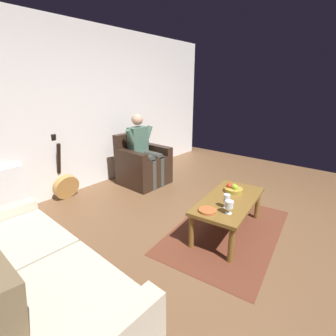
{
  "coord_description": "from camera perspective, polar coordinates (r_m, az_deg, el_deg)",
  "views": [
    {
      "loc": [
        2.57,
        0.96,
        1.72
      ],
      "look_at": [
        -0.06,
        -1.23,
        0.56
      ],
      "focal_mm": 26.4,
      "sensor_mm": 36.0,
      "label": 1
    }
  ],
  "objects": [
    {
      "name": "decorative_dish",
      "position": [
        2.71,
        9.1,
        -9.65
      ],
      "size": [
        0.19,
        0.19,
        0.02
      ],
      "primitive_type": "cylinder",
      "color": "#B05B2E",
      "rests_on": "coffee_table"
    },
    {
      "name": "couch",
      "position": [
        2.2,
        -31.48,
        -24.11
      ],
      "size": [
        0.98,
        1.92,
        0.92
      ],
      "rotation": [
        0.0,
        0.0,
        1.54
      ],
      "color": "beige",
      "rests_on": "ground"
    },
    {
      "name": "wall_back",
      "position": [
        4.55,
        -16.16,
        13.0
      ],
      "size": [
        5.83,
        0.06,
        2.65
      ],
      "primitive_type": "cube",
      "color": "silver",
      "rests_on": "ground"
    },
    {
      "name": "radiator",
      "position": [
        4.02,
        -33.99,
        -4.93
      ],
      "size": [
        0.61,
        0.06,
        0.66
      ],
      "primitive_type": "cube",
      "color": "white",
      "rests_on": "ground"
    },
    {
      "name": "guitar",
      "position": [
        4.21,
        -22.56,
        -3.56
      ],
      "size": [
        0.4,
        0.32,
        1.02
      ],
      "color": "#BB8745",
      "rests_on": "ground"
    },
    {
      "name": "wine_glass_near",
      "position": [
        2.67,
        13.95,
        -8.31
      ],
      "size": [
        0.09,
        0.09,
        0.14
      ],
      "color": "silver",
      "rests_on": "coffee_table"
    },
    {
      "name": "person_seated",
      "position": [
        4.37,
        -5.63,
        4.64
      ],
      "size": [
        0.61,
        0.62,
        1.25
      ],
      "rotation": [
        0.0,
        0.0,
        -0.02
      ],
      "color": "#456554",
      "rests_on": "ground"
    },
    {
      "name": "wine_glass_far",
      "position": [
        2.78,
        13.4,
        -6.98
      ],
      "size": [
        0.07,
        0.07,
        0.16
      ],
      "color": "silver",
      "rests_on": "coffee_table"
    },
    {
      "name": "rug",
      "position": [
        3.24,
        13.35,
        -13.88
      ],
      "size": [
        1.96,
        1.36,
        0.01
      ],
      "primitive_type": "cube",
      "rotation": [
        0.0,
        0.0,
        0.12
      ],
      "color": "#5D2E1E",
      "rests_on": "ground"
    },
    {
      "name": "coffee_table",
      "position": [
        3.06,
        13.87,
        -8.0
      ],
      "size": [
        1.2,
        0.68,
        0.44
      ],
      "rotation": [
        0.0,
        0.0,
        0.12
      ],
      "color": "brown",
      "rests_on": "ground"
    },
    {
      "name": "armchair",
      "position": [
        4.49,
        -5.85,
        0.58
      ],
      "size": [
        0.77,
        0.74,
        0.9
      ],
      "rotation": [
        0.0,
        0.0,
        -0.02
      ],
      "color": "black",
      "rests_on": "ground"
    },
    {
      "name": "fruit_bowl",
      "position": [
        3.23,
        14.86,
        -4.66
      ],
      "size": [
        0.22,
        0.22,
        0.11
      ],
      "color": "olive",
      "rests_on": "coffee_table"
    },
    {
      "name": "ground_plane",
      "position": [
        3.23,
        16.78,
        -14.35
      ],
      "size": [
        6.6,
        6.6,
        0.0
      ],
      "primitive_type": "plane",
      "color": "brown"
    }
  ]
}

